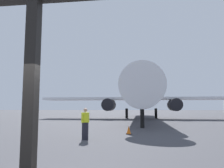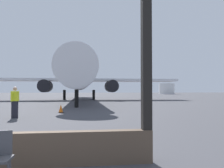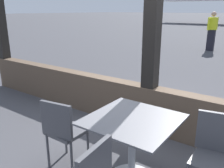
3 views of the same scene
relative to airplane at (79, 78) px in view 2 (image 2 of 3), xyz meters
name	(u,v)px [view 2 (image 2 of 3)]	position (x,y,z in m)	size (l,w,h in m)	color
ground_plane	(69,98)	(-2.01, 9.11, -3.49)	(220.00, 220.00, 0.00)	#424247
airplane	(79,78)	(0.00, 0.00, 0.00)	(31.68, 37.12, 10.38)	silver
ground_crew_worker	(15,102)	(-3.21, -22.40, -2.59)	(0.40, 0.51, 1.74)	black
traffic_cone	(61,109)	(-0.95, -19.54, -3.22)	(0.36, 0.36, 0.57)	orange
fuel_storage_tank	(167,89)	(34.78, 53.93, -1.29)	(6.28, 6.28, 4.39)	white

